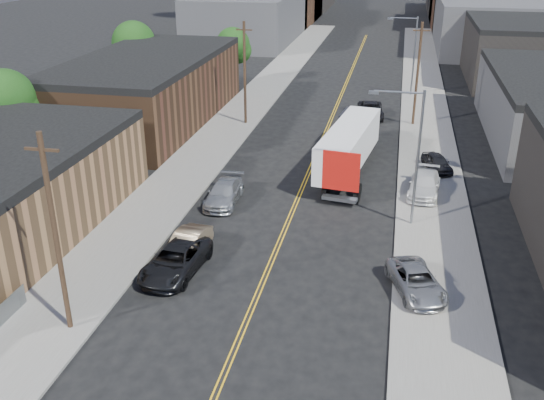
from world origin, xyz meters
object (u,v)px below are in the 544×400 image
at_px(car_left_d, 224,193).
at_px(car_right_lot_b, 424,184).
at_px(car_right_lot_a, 416,281).
at_px(car_right_lot_c, 437,162).
at_px(car_left_c, 176,261).
at_px(semi_truck, 350,142).
at_px(car_ahead_truck, 370,110).
at_px(car_left_b, 187,245).

xyz_separation_m(car_left_d, car_right_lot_b, (13.89, 4.11, 0.14)).
distance_m(car_right_lot_a, car_right_lot_c, 18.80).
bearing_deg(car_left_c, semi_truck, 71.38).
distance_m(car_right_lot_b, car_ahead_truck, 20.41).
relative_size(car_left_c, car_left_d, 1.09).
bearing_deg(semi_truck, car_left_d, -125.44).
relative_size(semi_truck, car_right_lot_a, 3.29).
relative_size(car_right_lot_b, car_right_lot_c, 1.34).
bearing_deg(car_left_d, car_left_c, -91.54).
height_order(car_right_lot_a, car_ahead_truck, car_ahead_truck).
bearing_deg(car_right_lot_c, car_right_lot_a, -115.76).
bearing_deg(car_right_lot_a, car_right_lot_b, 67.72).
bearing_deg(car_right_lot_b, semi_truck, 148.23).
bearing_deg(semi_truck, car_right_lot_b, -30.34).
relative_size(car_right_lot_b, car_ahead_truck, 0.92).
xyz_separation_m(semi_truck, car_right_lot_a, (5.13, -18.08, -1.47)).
xyz_separation_m(car_left_b, car_left_c, (0.00, -1.92, 0.03)).
relative_size(car_right_lot_c, car_ahead_truck, 0.69).
height_order(car_left_d, car_ahead_truck, car_ahead_truck).
bearing_deg(car_left_c, car_right_lot_a, 6.95).
height_order(car_left_c, car_right_lot_c, car_left_c).
relative_size(car_left_b, car_ahead_truck, 0.83).
relative_size(semi_truck, car_right_lot_b, 3.04).
distance_m(car_left_d, car_right_lot_b, 14.48).
xyz_separation_m(semi_truck, car_left_c, (-8.07, -18.56, -1.50)).
relative_size(car_left_b, car_left_c, 0.81).
bearing_deg(car_right_lot_c, car_right_lot_b, -122.42).
bearing_deg(semi_truck, car_left_b, -108.28).
distance_m(car_left_d, car_right_lot_a, 16.23).
relative_size(car_left_c, car_right_lot_c, 1.48).
bearing_deg(car_left_b, semi_truck, 68.41).
height_order(car_left_c, car_right_lot_a, car_left_c).
height_order(semi_truck, car_right_lot_a, semi_truck).
xyz_separation_m(car_left_b, car_right_lot_c, (15.00, 17.28, 0.05)).
bearing_deg(car_right_lot_c, car_left_c, -148.28).
distance_m(car_left_d, car_right_lot_c, 17.64).
relative_size(car_left_b, car_right_lot_b, 0.89).
bearing_deg(car_left_b, car_right_lot_c, 53.31).
distance_m(semi_truck, car_left_c, 20.30).
height_order(semi_truck, car_left_d, semi_truck).
bearing_deg(car_ahead_truck, semi_truck, -98.71).
height_order(semi_truck, car_ahead_truck, semi_truck).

